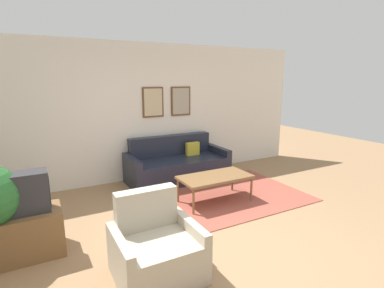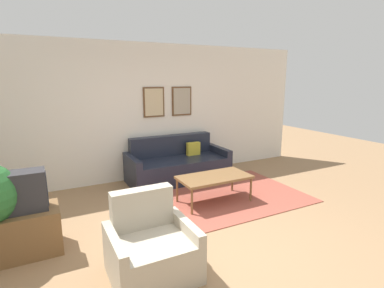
# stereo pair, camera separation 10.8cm
# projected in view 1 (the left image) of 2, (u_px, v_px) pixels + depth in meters

# --- Properties ---
(ground_plane) EXTENTS (16.00, 16.00, 0.00)m
(ground_plane) POSITION_uv_depth(u_px,v_px,m) (205.00, 247.00, 3.65)
(ground_plane) COLOR #997551
(area_rug) EXTENTS (3.00, 1.94, 0.01)m
(area_rug) POSITION_uv_depth(u_px,v_px,m) (217.00, 197.00, 5.17)
(area_rug) COLOR #9E4C3D
(area_rug) RESTS_ON ground_plane
(wall_back) EXTENTS (8.00, 0.09, 2.70)m
(wall_back) POSITION_uv_depth(u_px,v_px,m) (130.00, 113.00, 5.85)
(wall_back) COLOR white
(wall_back) RESTS_ON ground_plane
(couch) EXTENTS (2.00, 0.90, 0.87)m
(couch) POSITION_uv_depth(u_px,v_px,m) (177.00, 165.00, 6.04)
(couch) COLOR #1E2333
(couch) RESTS_ON ground_plane
(coffee_table) EXTENTS (1.18, 0.61, 0.45)m
(coffee_table) POSITION_uv_depth(u_px,v_px,m) (215.00, 178.00, 4.91)
(coffee_table) COLOR brown
(coffee_table) RESTS_ON ground_plane
(tv_stand) EXTENTS (0.81, 0.51, 0.53)m
(tv_stand) POSITION_uv_depth(u_px,v_px,m) (25.00, 234.00, 3.43)
(tv_stand) COLOR brown
(tv_stand) RESTS_ON ground_plane
(tv) EXTENTS (0.60, 0.28, 0.47)m
(tv) POSITION_uv_depth(u_px,v_px,m) (20.00, 194.00, 3.33)
(tv) COLOR #2D2D33
(tv) RESTS_ON tv_stand
(armchair) EXTENTS (0.85, 0.76, 0.86)m
(armchair) POSITION_uv_depth(u_px,v_px,m) (156.00, 249.00, 3.10)
(armchair) COLOR #B2A893
(armchair) RESTS_ON ground_plane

